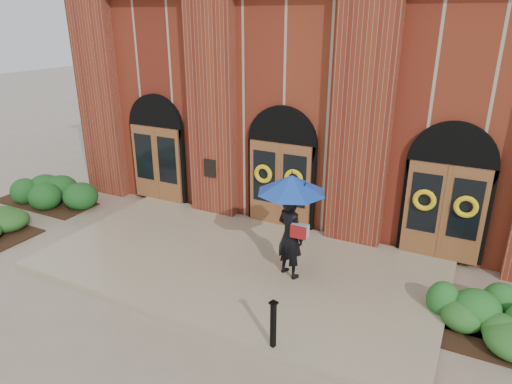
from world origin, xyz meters
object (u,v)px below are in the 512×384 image
Objects in this scene: man_with_umbrella at (291,207)px; hedge_wall_right at (506,312)px; metal_post at (273,323)px; hedge_wall_left at (44,192)px.

man_with_umbrella reaches higher than hedge_wall_right.
man_with_umbrella is at bearing -175.96° from hedge_wall_right.
metal_post is 10.67m from hedge_wall_left.
hedge_wall_right is at bearing -1.61° from hedge_wall_left.
hedge_wall_left is (-10.17, 3.24, -0.25)m from metal_post.
metal_post reaches higher than hedge_wall_left.
hedge_wall_right is at bearing 36.20° from metal_post.
man_with_umbrella is 0.79× the size of hedge_wall_left.
metal_post is 0.35× the size of hedge_wall_right.
metal_post reaches higher than hedge_wall_right.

